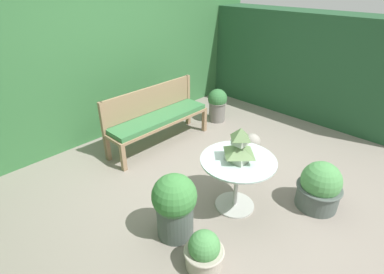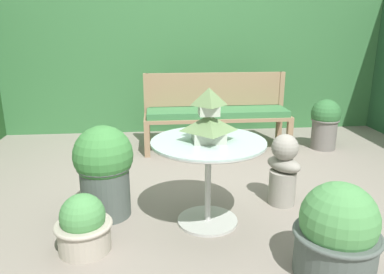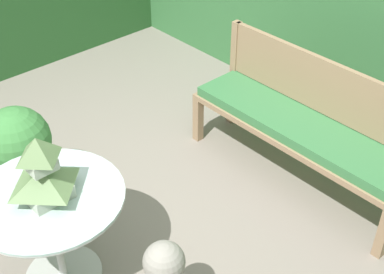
% 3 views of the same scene
% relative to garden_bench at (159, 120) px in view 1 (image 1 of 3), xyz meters
% --- Properties ---
extents(ground, '(30.00, 30.00, 0.00)m').
position_rel_garden_bench_xyz_m(ground, '(-0.17, -1.15, -0.40)').
color(ground, gray).
extents(foliage_hedge_back, '(6.40, 0.97, 2.31)m').
position_rel_garden_bench_xyz_m(foliage_hedge_back, '(-0.17, 1.33, 0.75)').
color(foliage_hedge_back, '#38703D').
rests_on(foliage_hedge_back, ground).
extents(foliage_hedge_right, '(0.70, 3.60, 1.77)m').
position_rel_garden_bench_xyz_m(foliage_hedge_right, '(2.68, -0.95, 0.48)').
color(foliage_hedge_right, '#234C2D').
rests_on(foliage_hedge_right, ground).
extents(garden_bench, '(1.66, 0.43, 0.48)m').
position_rel_garden_bench_xyz_m(garden_bench, '(0.00, 0.00, 0.00)').
color(garden_bench, '#937556').
rests_on(garden_bench, ground).
extents(bench_backrest, '(1.66, 0.06, 0.87)m').
position_rel_garden_bench_xyz_m(bench_backrest, '(0.00, 0.20, 0.22)').
color(bench_backrest, '#937556').
rests_on(bench_backrest, ground).
extents(patio_table, '(0.80, 0.80, 0.62)m').
position_rel_garden_bench_xyz_m(patio_table, '(-0.34, -1.67, 0.09)').
color(patio_table, '#B7B7B2').
rests_on(patio_table, ground).
extents(pagoda_birdhouse, '(0.29, 0.29, 0.37)m').
position_rel_garden_bench_xyz_m(pagoda_birdhouse, '(-0.34, -1.67, 0.37)').
color(pagoda_birdhouse, '#B2BCA8').
rests_on(pagoda_birdhouse, patio_table).
extents(garden_bust, '(0.31, 0.34, 0.58)m').
position_rel_garden_bench_xyz_m(garden_bust, '(0.30, -1.43, -0.11)').
color(garden_bust, gray).
rests_on(garden_bust, ground).
extents(potted_plant_table_far, '(0.44, 0.44, 0.70)m').
position_rel_garden_bench_xyz_m(potted_plant_table_far, '(-1.08, -1.49, -0.03)').
color(potted_plant_table_far, '#4C5651').
rests_on(potted_plant_table_far, ground).
extents(potted_plant_bench_right, '(0.49, 0.49, 0.56)m').
position_rel_garden_bench_xyz_m(potted_plant_bench_right, '(0.30, -2.33, -0.15)').
color(potted_plant_bench_right, '#4C5651').
rests_on(potted_plant_bench_right, ground).
extents(potted_plant_hedge_corner, '(0.34, 0.34, 0.58)m').
position_rel_garden_bench_xyz_m(potted_plant_hedge_corner, '(1.25, -0.09, -0.09)').
color(potted_plant_hedge_corner, slate).
rests_on(potted_plant_hedge_corner, ground).
extents(potted_plant_path_edge, '(0.37, 0.37, 0.38)m').
position_rel_garden_bench_xyz_m(potted_plant_path_edge, '(-1.17, -1.95, -0.23)').
color(potted_plant_path_edge, '#ADA393').
rests_on(potted_plant_path_edge, ground).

